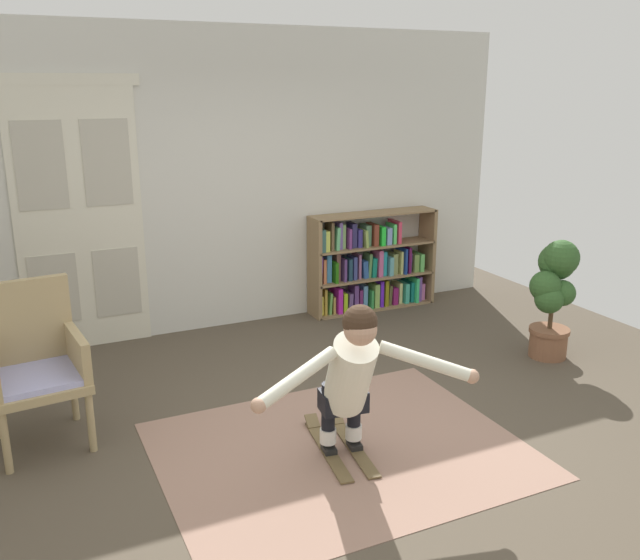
% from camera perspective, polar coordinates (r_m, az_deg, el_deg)
% --- Properties ---
extents(ground_plane, '(7.20, 7.20, 0.00)m').
position_cam_1_polar(ground_plane, '(4.88, 2.66, -12.87)').
color(ground_plane, '#4E4436').
extents(back_wall, '(6.00, 0.10, 2.90)m').
position_cam_1_polar(back_wall, '(6.73, -7.63, 8.23)').
color(back_wall, silver).
rests_on(back_wall, ground).
extents(double_door, '(1.22, 0.05, 2.45)m').
position_cam_1_polar(double_door, '(6.43, -19.57, 5.08)').
color(double_door, beige).
rests_on(double_door, ground).
extents(rug, '(2.38, 1.90, 0.01)m').
position_cam_1_polar(rug, '(4.69, 1.75, -14.07)').
color(rug, '#977362').
rests_on(rug, ground).
extents(bookshelf, '(1.42, 0.30, 1.06)m').
position_cam_1_polar(bookshelf, '(7.31, 4.14, 1.17)').
color(bookshelf, olive).
rests_on(bookshelf, ground).
extents(wicker_chair, '(0.66, 0.66, 1.10)m').
position_cam_1_polar(wicker_chair, '(4.95, -22.90, -6.30)').
color(wicker_chair, tan).
rests_on(wicker_chair, ground).
extents(potted_plant, '(0.48, 0.42, 1.06)m').
position_cam_1_polar(potted_plant, '(6.29, 19.06, -0.74)').
color(potted_plant, brown).
rests_on(potted_plant, ground).
extents(skis_pair, '(0.38, 0.86, 0.07)m').
position_cam_1_polar(skis_pair, '(4.71, 1.63, -13.69)').
color(skis_pair, brown).
rests_on(skis_pair, rug).
extents(person_skier, '(1.40, 0.75, 1.05)m').
position_cam_1_polar(person_skier, '(4.24, 2.64, -7.77)').
color(person_skier, white).
rests_on(person_skier, skis_pair).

